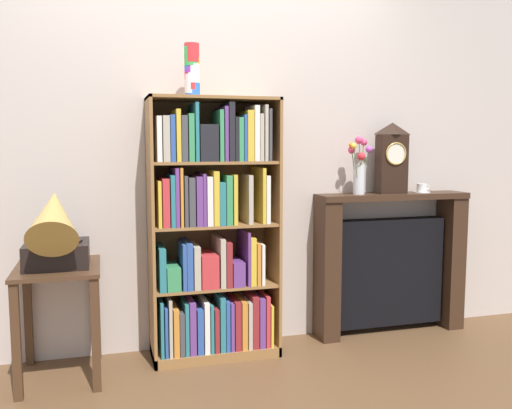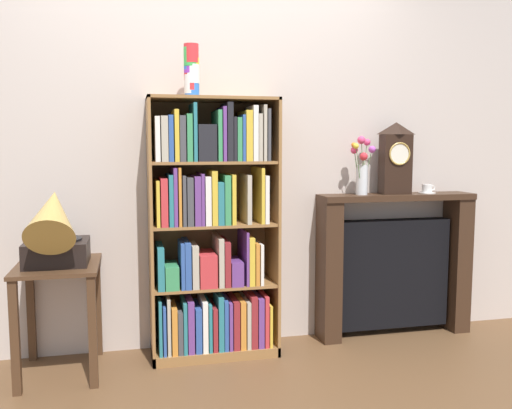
{
  "view_description": "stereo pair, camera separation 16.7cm",
  "coord_description": "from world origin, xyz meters",
  "px_view_note": "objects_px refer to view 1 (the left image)",
  "views": [
    {
      "loc": [
        -0.66,
        -3.12,
        1.31
      ],
      "look_at": [
        0.27,
        0.13,
        0.94
      ],
      "focal_mm": 38.19,
      "sensor_mm": 36.0,
      "label": 1
    },
    {
      "loc": [
        -0.5,
        -3.16,
        1.31
      ],
      "look_at": [
        0.27,
        0.13,
        0.94
      ],
      "focal_mm": 38.19,
      "sensor_mm": 36.0,
      "label": 2
    }
  ],
  "objects_px": {
    "cup_stack": "(192,70)",
    "fireplace_mantel": "(389,264)",
    "bookshelf": "(212,237)",
    "flower_vase": "(359,168)",
    "mantel_clock": "(392,158)",
    "gramophone": "(55,231)",
    "teacup_with_saucer": "(422,189)",
    "side_table_left": "(59,294)"
  },
  "relations": [
    {
      "from": "bookshelf",
      "to": "side_table_left",
      "type": "distance_m",
      "value": 0.93
    },
    {
      "from": "cup_stack",
      "to": "flower_vase",
      "type": "xyz_separation_m",
      "value": [
        1.13,
        0.07,
        -0.59
      ]
    },
    {
      "from": "cup_stack",
      "to": "fireplace_mantel",
      "type": "bearing_deg",
      "value": 3.94
    },
    {
      "from": "flower_vase",
      "to": "bookshelf",
      "type": "bearing_deg",
      "value": -176.28
    },
    {
      "from": "flower_vase",
      "to": "teacup_with_saucer",
      "type": "relative_size",
      "value": 3.2
    },
    {
      "from": "fireplace_mantel",
      "to": "teacup_with_saucer",
      "type": "relative_size",
      "value": 8.91
    },
    {
      "from": "bookshelf",
      "to": "fireplace_mantel",
      "type": "xyz_separation_m",
      "value": [
        1.28,
        0.09,
        -0.26
      ]
    },
    {
      "from": "cup_stack",
      "to": "gramophone",
      "type": "distance_m",
      "value": 1.2
    },
    {
      "from": "teacup_with_saucer",
      "to": "gramophone",
      "type": "bearing_deg",
      "value": -174.16
    },
    {
      "from": "gramophone",
      "to": "bookshelf",
      "type": "bearing_deg",
      "value": 10.88
    },
    {
      "from": "side_table_left",
      "to": "mantel_clock",
      "type": "distance_m",
      "value": 2.28
    },
    {
      "from": "teacup_with_saucer",
      "to": "fireplace_mantel",
      "type": "bearing_deg",
      "value": 175.3
    },
    {
      "from": "side_table_left",
      "to": "flower_vase",
      "type": "bearing_deg",
      "value": 4.59
    },
    {
      "from": "cup_stack",
      "to": "teacup_with_saucer",
      "type": "distance_m",
      "value": 1.78
    },
    {
      "from": "fireplace_mantel",
      "to": "mantel_clock",
      "type": "bearing_deg",
      "value": -126.78
    },
    {
      "from": "fireplace_mantel",
      "to": "teacup_with_saucer",
      "type": "distance_m",
      "value": 0.57
    },
    {
      "from": "bookshelf",
      "to": "cup_stack",
      "type": "bearing_deg",
      "value": -178.32
    },
    {
      "from": "cup_stack",
      "to": "flower_vase",
      "type": "height_order",
      "value": "cup_stack"
    },
    {
      "from": "cup_stack",
      "to": "mantel_clock",
      "type": "relative_size",
      "value": 0.64
    },
    {
      "from": "bookshelf",
      "to": "flower_vase",
      "type": "relative_size",
      "value": 4.1
    },
    {
      "from": "side_table_left",
      "to": "gramophone",
      "type": "height_order",
      "value": "gramophone"
    },
    {
      "from": "cup_stack",
      "to": "fireplace_mantel",
      "type": "xyz_separation_m",
      "value": [
        1.39,
        0.1,
        -1.26
      ]
    },
    {
      "from": "side_table_left",
      "to": "bookshelf",
      "type": "bearing_deg",
      "value": 5.58
    },
    {
      "from": "gramophone",
      "to": "fireplace_mantel",
      "type": "height_order",
      "value": "gramophone"
    },
    {
      "from": "bookshelf",
      "to": "teacup_with_saucer",
      "type": "relative_size",
      "value": 13.14
    },
    {
      "from": "cup_stack",
      "to": "fireplace_mantel",
      "type": "distance_m",
      "value": 1.88
    },
    {
      "from": "cup_stack",
      "to": "teacup_with_saucer",
      "type": "bearing_deg",
      "value": 2.73
    },
    {
      "from": "bookshelf",
      "to": "cup_stack",
      "type": "distance_m",
      "value": 1.01
    },
    {
      "from": "side_table_left",
      "to": "teacup_with_saucer",
      "type": "distance_m",
      "value": 2.46
    },
    {
      "from": "side_table_left",
      "to": "teacup_with_saucer",
      "type": "relative_size",
      "value": 5.28
    },
    {
      "from": "mantel_clock",
      "to": "teacup_with_saucer",
      "type": "height_order",
      "value": "mantel_clock"
    },
    {
      "from": "side_table_left",
      "to": "fireplace_mantel",
      "type": "xyz_separation_m",
      "value": [
        2.17,
        0.18,
        0.0
      ]
    },
    {
      "from": "mantel_clock",
      "to": "fireplace_mantel",
      "type": "bearing_deg",
      "value": 53.22
    },
    {
      "from": "bookshelf",
      "to": "mantel_clock",
      "type": "relative_size",
      "value": 3.31
    },
    {
      "from": "gramophone",
      "to": "teacup_with_saucer",
      "type": "height_order",
      "value": "gramophone"
    },
    {
      "from": "teacup_with_saucer",
      "to": "mantel_clock",
      "type": "bearing_deg",
      "value": -179.48
    },
    {
      "from": "mantel_clock",
      "to": "cup_stack",
      "type": "bearing_deg",
      "value": -176.89
    },
    {
      "from": "gramophone",
      "to": "fireplace_mantel",
      "type": "distance_m",
      "value": 2.21
    },
    {
      "from": "bookshelf",
      "to": "flower_vase",
      "type": "xyz_separation_m",
      "value": [
        1.02,
        0.07,
        0.41
      ]
    },
    {
      "from": "gramophone",
      "to": "flower_vase",
      "type": "bearing_deg",
      "value": 7.1
    },
    {
      "from": "side_table_left",
      "to": "flower_vase",
      "type": "relative_size",
      "value": 1.65
    },
    {
      "from": "flower_vase",
      "to": "gramophone",
      "type": "bearing_deg",
      "value": -172.9
    }
  ]
}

